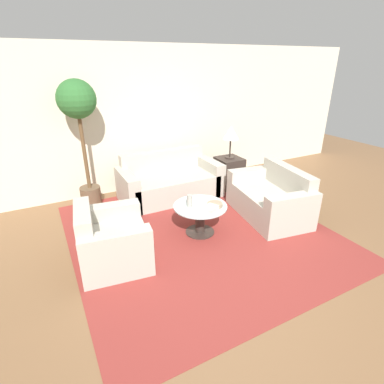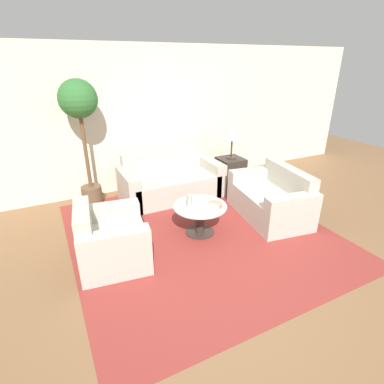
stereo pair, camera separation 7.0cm
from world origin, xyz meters
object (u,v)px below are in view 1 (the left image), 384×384
Objects in this scene: coffee_table at (200,215)px; sofa_main at (169,182)px; table_lamp at (231,133)px; potted_plant at (79,117)px; bowl at (215,205)px; book_stack at (210,209)px; armchair at (109,242)px; vase at (190,201)px; loveseat at (272,199)px.

sofa_main is at bearing 84.69° from coffee_table.
potted_plant reaches higher than table_lamp.
potted_plant reaches higher than sofa_main.
book_stack reaches higher than bowl.
armchair is 5.87× the size of vase.
book_stack is (-0.10, -1.62, 0.20)m from sofa_main.
sofa_main is 1.76× the size of armchair.
sofa_main is 8.24× the size of bowl.
potted_plant is 2.48m from bowl.
coffee_table is 2.92× the size of book_stack.
table_lamp is 2.07m from book_stack.
table_lamp is at bearing -8.36° from potted_plant.
potted_plant is at bearing 171.64° from table_lamp.
potted_plant is at bearing 126.70° from coffee_table.
armchair is 4.70× the size of bowl.
loveseat is 1.29m from coffee_table.
armchair is 1.50m from bowl.
bowl reaches higher than coffee_table.
loveseat reaches higher than book_stack.
coffee_table is 0.27m from bowl.
armchair is at bearing -134.32° from sofa_main.
sofa_main is 1.86m from loveseat.
armchair is at bearing -153.15° from table_lamp.
potted_plant is 11.95× the size of vase.
vase is 0.67× the size of book_stack.
potted_plant reaches higher than coffee_table.
book_stack is (-0.13, -0.10, 0.01)m from bowl.
armchair is at bearing -173.46° from vase.
coffee_table is 2.39m from potted_plant.
table_lamp is at bearing -173.94° from loveseat.
book_stack is at bearing -93.42° from sofa_main.
loveseat is at bearing -51.21° from sofa_main.
table_lamp is (2.67, 1.35, 0.79)m from armchair.
potted_plant reaches higher than loveseat.
vase is (1.18, 0.13, 0.25)m from armchair.
table_lamp is 2.85× the size of bowl.
coffee_table is at bearing -83.53° from loveseat.
table_lamp is 2.64m from potted_plant.
armchair is (-1.45, -1.48, 0.00)m from sofa_main.
bowl is at bearing -51.66° from potted_plant.
book_stack is (-1.26, -0.17, 0.20)m from loveseat.
vase is 0.36m from bowl.
bowl is at bearing -83.78° from armchair.
sofa_main reaches higher than book_stack.
sofa_main is 2.07m from armchair.
bowl is (-1.12, -0.07, 0.19)m from loveseat.
bowl is at bearing -88.55° from sofa_main.
bowl is (0.17, -0.12, 0.18)m from coffee_table.
book_stack is (0.03, -0.22, 0.19)m from coffee_table.
table_lamp reaches higher than book_stack.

